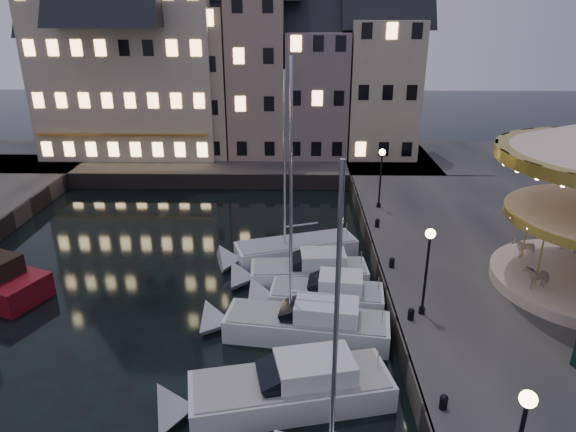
{
  "coord_description": "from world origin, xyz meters",
  "views": [
    {
      "loc": [
        1.51,
        -19.06,
        14.07
      ],
      "look_at": [
        1.0,
        8.0,
        3.2
      ],
      "focal_mm": 32.0,
      "sensor_mm": 36.0,
      "label": 1
    }
  ],
  "objects_px": {
    "streetlamp_b": "(428,260)",
    "streetlamp_c": "(381,170)",
    "motorboat_b": "(280,391)",
    "motorboat_e": "(301,274)",
    "bollard_c": "(392,262)",
    "bollard_d": "(377,222)",
    "motorboat_c": "(298,324)",
    "bollard_a": "(444,401)",
    "motorboat_d": "(318,297)",
    "bollard_b": "(411,313)",
    "motorboat_f": "(287,251)"
  },
  "relations": [
    {
      "from": "bollard_c",
      "to": "motorboat_c",
      "type": "height_order",
      "value": "motorboat_c"
    },
    {
      "from": "streetlamp_b",
      "to": "bollard_d",
      "type": "height_order",
      "value": "streetlamp_b"
    },
    {
      "from": "streetlamp_b",
      "to": "motorboat_c",
      "type": "distance_m",
      "value": 6.53
    },
    {
      "from": "streetlamp_c",
      "to": "bollard_b",
      "type": "distance_m",
      "value": 14.22
    },
    {
      "from": "motorboat_c",
      "to": "motorboat_d",
      "type": "bearing_deg",
      "value": 67.87
    },
    {
      "from": "streetlamp_c",
      "to": "motorboat_d",
      "type": "distance_m",
      "value": 12.42
    },
    {
      "from": "motorboat_f",
      "to": "bollard_a",
      "type": "bearing_deg",
      "value": -67.83
    },
    {
      "from": "bollard_d",
      "to": "motorboat_e",
      "type": "distance_m",
      "value": 7.1
    },
    {
      "from": "bollard_a",
      "to": "bollard_b",
      "type": "distance_m",
      "value": 5.5
    },
    {
      "from": "bollard_a",
      "to": "bollard_c",
      "type": "relative_size",
      "value": 1.0
    },
    {
      "from": "bollard_c",
      "to": "motorboat_c",
      "type": "xyz_separation_m",
      "value": [
        -5.01,
        -4.55,
        -0.92
      ]
    },
    {
      "from": "bollard_c",
      "to": "motorboat_d",
      "type": "relative_size",
      "value": 0.08
    },
    {
      "from": "streetlamp_c",
      "to": "bollard_a",
      "type": "bearing_deg",
      "value": -91.76
    },
    {
      "from": "streetlamp_c",
      "to": "motorboat_d",
      "type": "bearing_deg",
      "value": -112.57
    },
    {
      "from": "bollard_a",
      "to": "motorboat_f",
      "type": "bearing_deg",
      "value": 112.17
    },
    {
      "from": "bollard_a",
      "to": "motorboat_d",
      "type": "relative_size",
      "value": 0.08
    },
    {
      "from": "streetlamp_c",
      "to": "bollard_d",
      "type": "relative_size",
      "value": 7.32
    },
    {
      "from": "bollard_d",
      "to": "motorboat_d",
      "type": "bearing_deg",
      "value": -117.88
    },
    {
      "from": "bollard_c",
      "to": "streetlamp_b",
      "type": "bearing_deg",
      "value": -82.41
    },
    {
      "from": "streetlamp_b",
      "to": "motorboat_d",
      "type": "height_order",
      "value": "streetlamp_b"
    },
    {
      "from": "bollard_d",
      "to": "motorboat_f",
      "type": "height_order",
      "value": "motorboat_f"
    },
    {
      "from": "bollard_d",
      "to": "motorboat_e",
      "type": "bearing_deg",
      "value": -133.28
    },
    {
      "from": "streetlamp_c",
      "to": "bollard_a",
      "type": "xyz_separation_m",
      "value": [
        -0.6,
        -19.5,
        -2.41
      ]
    },
    {
      "from": "bollard_c",
      "to": "motorboat_d",
      "type": "bearing_deg",
      "value": -152.95
    },
    {
      "from": "bollard_b",
      "to": "motorboat_d",
      "type": "bearing_deg",
      "value": 143.36
    },
    {
      "from": "streetlamp_c",
      "to": "motorboat_d",
      "type": "height_order",
      "value": "streetlamp_c"
    },
    {
      "from": "streetlamp_b",
      "to": "streetlamp_c",
      "type": "height_order",
      "value": "same"
    },
    {
      "from": "bollard_d",
      "to": "motorboat_c",
      "type": "distance_m",
      "value": 11.27
    },
    {
      "from": "bollard_b",
      "to": "motorboat_c",
      "type": "relative_size",
      "value": 0.05
    },
    {
      "from": "motorboat_c",
      "to": "streetlamp_b",
      "type": "bearing_deg",
      "value": 0.5
    },
    {
      "from": "streetlamp_c",
      "to": "bollard_c",
      "type": "xyz_separation_m",
      "value": [
        -0.6,
        -9.0,
        -2.41
      ]
    },
    {
      "from": "streetlamp_b",
      "to": "motorboat_f",
      "type": "xyz_separation_m",
      "value": [
        -6.27,
        7.91,
        -3.49
      ]
    },
    {
      "from": "motorboat_b",
      "to": "motorboat_e",
      "type": "bearing_deg",
      "value": 84.83
    },
    {
      "from": "streetlamp_c",
      "to": "bollard_d",
      "type": "distance_m",
      "value": 4.29
    },
    {
      "from": "bollard_c",
      "to": "bollard_d",
      "type": "relative_size",
      "value": 1.0
    },
    {
      "from": "motorboat_b",
      "to": "motorboat_c",
      "type": "relative_size",
      "value": 0.78
    },
    {
      "from": "bollard_a",
      "to": "motorboat_f",
      "type": "distance_m",
      "value": 15.06
    },
    {
      "from": "streetlamp_b",
      "to": "motorboat_e",
      "type": "bearing_deg",
      "value": 138.06
    },
    {
      "from": "bollard_b",
      "to": "motorboat_b",
      "type": "bearing_deg",
      "value": -144.96
    },
    {
      "from": "motorboat_d",
      "to": "motorboat_f",
      "type": "distance_m",
      "value": 5.7
    },
    {
      "from": "bollard_d",
      "to": "motorboat_d",
      "type": "height_order",
      "value": "motorboat_d"
    },
    {
      "from": "motorboat_b",
      "to": "motorboat_e",
      "type": "height_order",
      "value": "same"
    },
    {
      "from": "bollard_c",
      "to": "motorboat_d",
      "type": "xyz_separation_m",
      "value": [
        -3.99,
        -2.04,
        -0.97
      ]
    },
    {
      "from": "bollard_a",
      "to": "motorboat_e",
      "type": "xyz_separation_m",
      "value": [
        -4.83,
        10.88,
        -0.96
      ]
    },
    {
      "from": "streetlamp_c",
      "to": "bollard_d",
      "type": "bearing_deg",
      "value": -99.73
    },
    {
      "from": "motorboat_e",
      "to": "bollard_b",
      "type": "bearing_deg",
      "value": -48.08
    },
    {
      "from": "bollard_a",
      "to": "bollard_d",
      "type": "bearing_deg",
      "value": 90.0
    },
    {
      "from": "motorboat_b",
      "to": "motorboat_f",
      "type": "relative_size",
      "value": 0.79
    },
    {
      "from": "streetlamp_b",
      "to": "bollard_c",
      "type": "height_order",
      "value": "streetlamp_b"
    },
    {
      "from": "motorboat_b",
      "to": "motorboat_c",
      "type": "distance_m",
      "value": 4.48
    }
  ]
}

